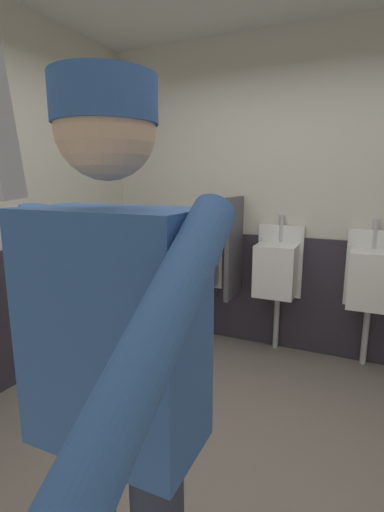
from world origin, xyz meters
TOP-DOWN VIEW (x-y plane):
  - ground_plane at (0.00, 0.00)m, footprint 3.98×4.05m
  - wall_back at (0.00, 1.79)m, footprint 3.98×0.12m
  - wainscot_band_back at (0.00, 1.71)m, footprint 3.38×0.03m
  - urinal_left at (-0.73, 1.57)m, footprint 0.40×0.34m
  - urinal_middle at (0.02, 1.57)m, footprint 0.40×0.34m
  - urinal_right at (0.77, 1.57)m, footprint 0.40×0.34m
  - privacy_divider_panel at (-0.36, 1.50)m, footprint 0.04×0.40m
  - person at (0.13, -0.93)m, footprint 0.65×0.60m
  - trash_bin at (-1.34, 1.11)m, footprint 0.40×0.40m

SIDE VIEW (x-z plane):
  - ground_plane at x=0.00m, z-range -0.04..0.00m
  - trash_bin at x=-1.34m, z-range 0.00..0.64m
  - wainscot_band_back at x=0.00m, z-range 0.00..1.05m
  - urinal_left at x=-0.73m, z-range 0.16..1.40m
  - urinal_middle at x=0.02m, z-range 0.16..1.40m
  - urinal_right at x=0.77m, z-range 0.16..1.40m
  - privacy_divider_panel at x=-0.36m, z-range 0.50..1.40m
  - person at x=0.13m, z-range 0.16..1.93m
  - wall_back at x=0.00m, z-range 0.00..2.79m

